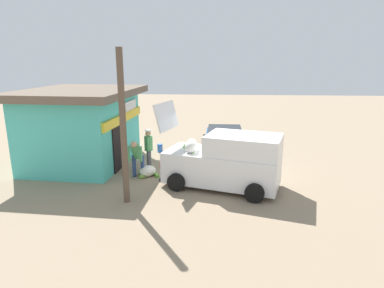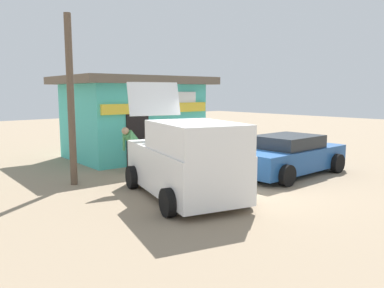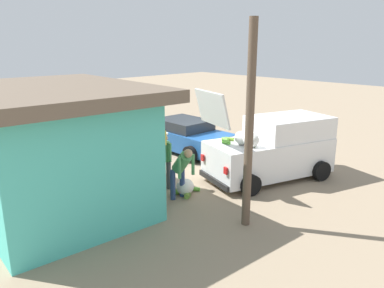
# 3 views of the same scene
# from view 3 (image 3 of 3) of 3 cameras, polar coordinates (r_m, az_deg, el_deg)

# --- Properties ---
(ground_plane) EXTENTS (60.00, 60.00, 0.00)m
(ground_plane) POSITION_cam_3_polar(r_m,az_deg,el_deg) (13.87, 1.71, -2.86)
(ground_plane) COLOR gray
(storefront_bar) EXTENTS (5.88, 4.82, 3.27)m
(storefront_bar) POSITION_cam_3_polar(r_m,az_deg,el_deg) (10.24, -20.33, -0.56)
(storefront_bar) COLOR #4CC6B7
(storefront_bar) RESTS_ON ground_plane
(delivery_van) EXTENTS (3.02, 4.63, 2.97)m
(delivery_van) POSITION_cam_3_polar(r_m,az_deg,el_deg) (12.44, 12.23, -0.66)
(delivery_van) COLOR white
(delivery_van) RESTS_ON ground_plane
(parked_sedan) EXTENTS (4.22, 2.21, 1.28)m
(parked_sedan) POSITION_cam_3_polar(r_m,az_deg,el_deg) (15.36, -1.23, 1.34)
(parked_sedan) COLOR #1E4C8C
(parked_sedan) RESTS_ON ground_plane
(vendor_standing) EXTENTS (0.57, 0.37, 1.71)m
(vendor_standing) POSITION_cam_3_polar(r_m,az_deg,el_deg) (11.31, -4.21, -1.90)
(vendor_standing) COLOR #4C4C51
(vendor_standing) RESTS_ON ground_plane
(customer_bending) EXTENTS (0.73, 0.57, 1.55)m
(customer_bending) POSITION_cam_3_polar(r_m,az_deg,el_deg) (10.41, -1.61, -3.70)
(customer_bending) COLOR navy
(customer_bending) RESTS_ON ground_plane
(unloaded_banana_pile) EXTENTS (0.83, 0.91, 0.44)m
(unloaded_banana_pile) POSITION_cam_3_polar(r_m,az_deg,el_deg) (11.06, -1.06, -6.62)
(unloaded_banana_pile) COLOR silver
(unloaded_banana_pile) RESTS_ON ground_plane
(paint_bucket) EXTENTS (0.26, 0.26, 0.40)m
(paint_bucket) POSITION_cam_3_polar(r_m,az_deg,el_deg) (13.68, -11.41, -2.54)
(paint_bucket) COLOR blue
(paint_bucket) RESTS_ON ground_plane
(utility_pole) EXTENTS (0.20, 0.20, 4.84)m
(utility_pole) POSITION_cam_3_polar(r_m,az_deg,el_deg) (8.69, 8.69, 2.47)
(utility_pole) COLOR brown
(utility_pole) RESTS_ON ground_plane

